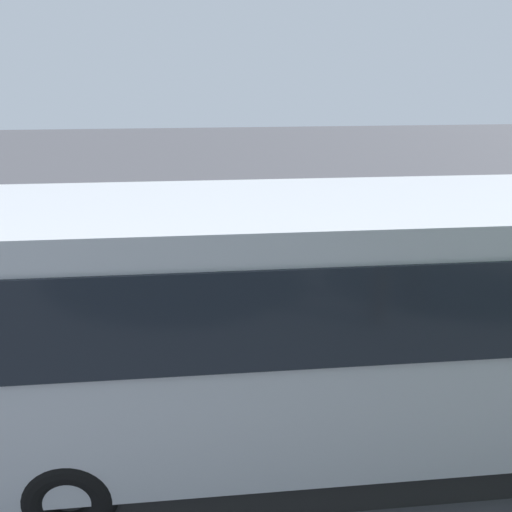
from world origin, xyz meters
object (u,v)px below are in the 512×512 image
Objects in this scene: spectator_far_left at (432,280)px; tour_bus at (387,327)px; parked_motorcycle_silver at (291,340)px; traffic_cone at (269,270)px; spectator_left at (385,287)px; spectator_far_right at (209,292)px; spectator_right at (269,295)px; stunt_motorcycle at (152,231)px; spectator_centre at (317,288)px.

tour_bus is at bearing 55.72° from spectator_far_left.
traffic_cone is at bearing -93.03° from parked_motorcycle_silver.
spectator_left is 3.04m from spectator_far_right.
spectator_right is 0.82× the size of parked_motorcycle_silver.
traffic_cone is (0.59, -5.69, -1.34)m from tour_bus.
spectator_far_left is 0.99m from spectator_left.
parked_motorcycle_silver is 3.25× the size of traffic_cone.
spectator_far_left is at bearing -177.76° from spectator_far_right.
spectator_right is at bearing -68.78° from tour_bus.
tour_bus is 2.43m from parked_motorcycle_silver.
stunt_motorcycle is 2.99m from traffic_cone.
spectator_far_left is 0.87× the size of parked_motorcycle_silver.
spectator_right is at bearing 118.62° from stunt_motorcycle.
stunt_motorcycle reaches higher than spectator_centre.
spectator_centre is 0.89m from spectator_right.
spectator_right is 0.90m from parked_motorcycle_silver.
parked_motorcycle_silver is (-0.26, 0.71, -0.50)m from spectator_right.
parked_motorcycle_silver is (0.62, 0.89, -0.51)m from spectator_centre.
spectator_centre reaches higher than parked_motorcycle_silver.
spectator_far_right is at bearing 2.24° from spectator_far_left.
spectator_far_right is at bearing -1.26° from spectator_left.
spectator_far_left reaches higher than spectator_right.
stunt_motorcycle is at bearing -44.49° from spectator_left.
tour_bus is 6.25× the size of spectator_right.
tour_bus reaches higher than spectator_far_right.
spectator_left reaches higher than traffic_cone.
spectator_centre is 4.99m from stunt_motorcycle.
spectator_far_right is (2.07, -2.68, -0.55)m from tour_bus.
spectator_far_right is 1.57m from parked_motorcycle_silver.
spectator_far_right reaches higher than spectator_right.
spectator_far_left is 4.00m from spectator_far_right.
tour_bus reaches higher than parked_motorcycle_silver.
stunt_motorcycle is (3.10, -3.90, 0.04)m from spectator_centre.
spectator_far_right reaches higher than spectator_far_left.
spectator_centre is at bearing -173.99° from spectator_far_right.
stunt_motorcycle is at bearing -37.17° from spectator_far_left.
parked_motorcycle_silver is 3.71m from traffic_cone.
spectator_left is 1.17m from spectator_centre.
spectator_far_left is 1.07× the size of spectator_right.
spectator_right is at bearing -179.00° from spectator_far_right.
stunt_motorcycle reaches higher than spectator_far_left.
spectator_left reaches higher than spectator_right.
traffic_cone is at bearing -116.06° from spectator_far_right.
tour_bus is 5.88m from traffic_cone.
tour_bus is at bearing 127.69° from spectator_far_right.
spectator_right is at bearing -69.91° from parked_motorcycle_silver.
spectator_centre is 1.91m from spectator_far_right.
tour_bus is at bearing 111.62° from parked_motorcycle_silver.
spectator_left is 0.91× the size of stunt_motorcycle.
spectator_left is at bearing -110.40° from tour_bus.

